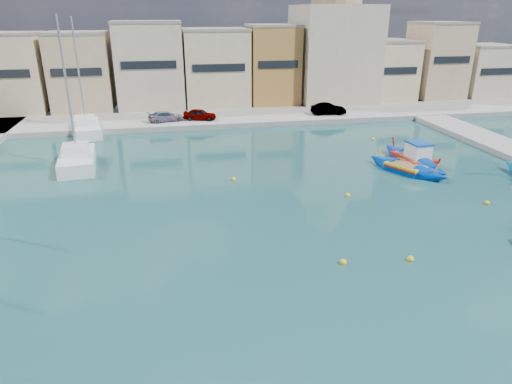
{
  "coord_description": "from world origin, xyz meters",
  "views": [
    {
      "loc": [
        -12.05,
        -19.75,
        11.82
      ],
      "look_at": [
        -7.05,
        6.0,
        1.4
      ],
      "focal_mm": 32.0,
      "sensor_mm": 36.0,
      "label": 1
    }
  ],
  "objects_px": {
    "yacht_north": "(86,125)",
    "yacht_midnorth": "(79,155)",
    "church_block": "(334,39)",
    "luzzu_green": "(406,169)",
    "luzzu_blue_cabin": "(413,160)"
  },
  "relations": [
    {
      "from": "luzzu_green",
      "to": "yacht_north",
      "type": "relative_size",
      "value": 0.59
    },
    {
      "from": "yacht_midnorth",
      "to": "church_block",
      "type": "bearing_deg",
      "value": 34.59
    },
    {
      "from": "luzzu_green",
      "to": "church_block",
      "type": "bearing_deg",
      "value": 82.14
    },
    {
      "from": "luzzu_green",
      "to": "yacht_midnorth",
      "type": "height_order",
      "value": "yacht_midnorth"
    },
    {
      "from": "yacht_north",
      "to": "yacht_midnorth",
      "type": "xyz_separation_m",
      "value": [
        1.02,
        -11.17,
        0.01
      ]
    },
    {
      "from": "church_block",
      "to": "luzzu_blue_cabin",
      "type": "distance_m",
      "value": 28.24
    },
    {
      "from": "church_block",
      "to": "yacht_midnorth",
      "type": "relative_size",
      "value": 1.51
    },
    {
      "from": "luzzu_blue_cabin",
      "to": "church_block",
      "type": "bearing_deg",
      "value": 84.85
    },
    {
      "from": "yacht_north",
      "to": "yacht_midnorth",
      "type": "relative_size",
      "value": 0.98
    },
    {
      "from": "luzzu_green",
      "to": "yacht_midnorth",
      "type": "relative_size",
      "value": 0.57
    },
    {
      "from": "church_block",
      "to": "luzzu_blue_cabin",
      "type": "relative_size",
      "value": 2.15
    },
    {
      "from": "yacht_north",
      "to": "yacht_midnorth",
      "type": "distance_m",
      "value": 11.22
    },
    {
      "from": "luzzu_green",
      "to": "yacht_midnorth",
      "type": "distance_m",
      "value": 27.04
    },
    {
      "from": "luzzu_blue_cabin",
      "to": "luzzu_green",
      "type": "xyz_separation_m",
      "value": [
        -1.51,
        -1.61,
        -0.13
      ]
    },
    {
      "from": "luzzu_blue_cabin",
      "to": "yacht_midnorth",
      "type": "xyz_separation_m",
      "value": [
        -27.32,
        6.45,
        0.12
      ]
    }
  ]
}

